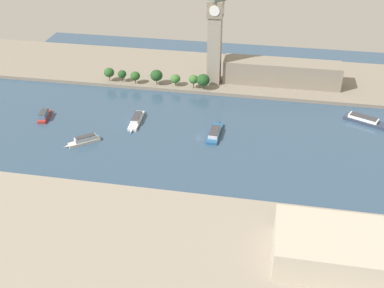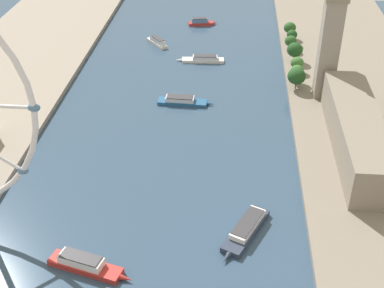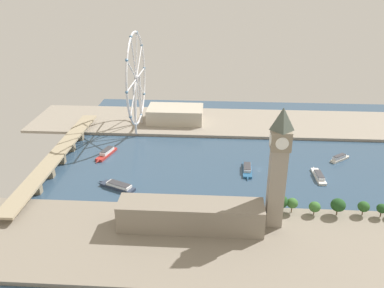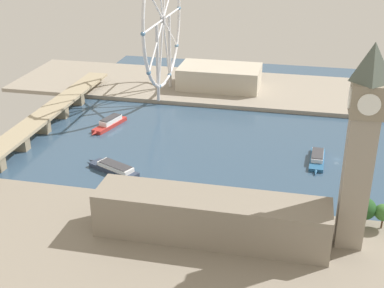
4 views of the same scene
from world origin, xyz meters
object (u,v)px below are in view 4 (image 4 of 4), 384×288
(tour_boat_5, at_px, (110,123))
(riverside_hall, at_px, (220,77))
(river_bridge, at_px, (38,122))
(clock_tower, at_px, (361,146))
(tour_boat_1, at_px, (317,158))
(parliament_block, at_px, (211,217))
(ferris_wheel, at_px, (163,20))
(tour_boat_4, at_px, (114,168))

(tour_boat_5, bearing_deg, riverside_hall, 162.63)
(river_bridge, bearing_deg, riverside_hall, -42.37)
(clock_tower, xyz_separation_m, tour_boat_1, (84.86, 12.97, -46.87))
(riverside_hall, xyz_separation_m, tour_boat_5, (-92.08, 59.41, -9.01))
(riverside_hall, relative_size, tour_boat_1, 1.84)
(riverside_hall, height_order, river_bridge, riverside_hall)
(clock_tower, height_order, tour_boat_5, clock_tower)
(tour_boat_1, bearing_deg, river_bridge, -89.32)
(parliament_block, bearing_deg, riverside_hall, 8.72)
(ferris_wheel, distance_m, tour_boat_4, 141.83)
(riverside_hall, relative_size, tour_boat_4, 1.79)
(clock_tower, bearing_deg, river_bridge, 64.92)
(parliament_block, relative_size, ferris_wheel, 0.94)
(parliament_block, height_order, river_bridge, parliament_block)
(clock_tower, height_order, riverside_hall, clock_tower)
(tour_boat_1, relative_size, tour_boat_4, 0.97)
(parliament_block, height_order, ferris_wheel, ferris_wheel)
(ferris_wheel, height_order, river_bridge, ferris_wheel)
(riverside_hall, relative_size, tour_boat_5, 1.81)
(ferris_wheel, distance_m, river_bridge, 118.44)
(tour_boat_1, height_order, tour_boat_4, tour_boat_4)
(tour_boat_4, bearing_deg, ferris_wheel, -62.40)
(river_bridge, distance_m, tour_boat_1, 179.52)
(riverside_hall, distance_m, tour_boat_5, 109.95)
(tour_boat_5, bearing_deg, ferris_wheel, 178.56)
(ferris_wheel, xyz_separation_m, tour_boat_4, (-129.61, -5.67, -57.30))
(river_bridge, bearing_deg, tour_boat_4, -122.64)
(riverside_hall, bearing_deg, river_bridge, 137.63)
(parliament_block, distance_m, ferris_wheel, 203.84)
(parliament_block, xyz_separation_m, ferris_wheel, (185.22, 71.33, 46.43))
(tour_boat_4, bearing_deg, parliament_block, 164.83)
(parliament_block, distance_m, riverside_hall, 212.79)
(river_bridge, height_order, tour_boat_4, river_bridge)
(ferris_wheel, relative_size, riverside_hall, 1.68)
(tour_boat_4, bearing_deg, tour_boat_1, -135.88)
(tour_boat_4, bearing_deg, riverside_hall, -77.08)
(clock_tower, distance_m, riverside_hall, 223.90)
(ferris_wheel, bearing_deg, tour_boat_1, -127.93)
(parliament_block, xyz_separation_m, river_bridge, (99.16, 133.65, -5.89))
(clock_tower, relative_size, riverside_hall, 1.37)
(tour_boat_5, bearing_deg, parliament_block, 53.25)
(river_bridge, bearing_deg, tour_boat_1, -91.64)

